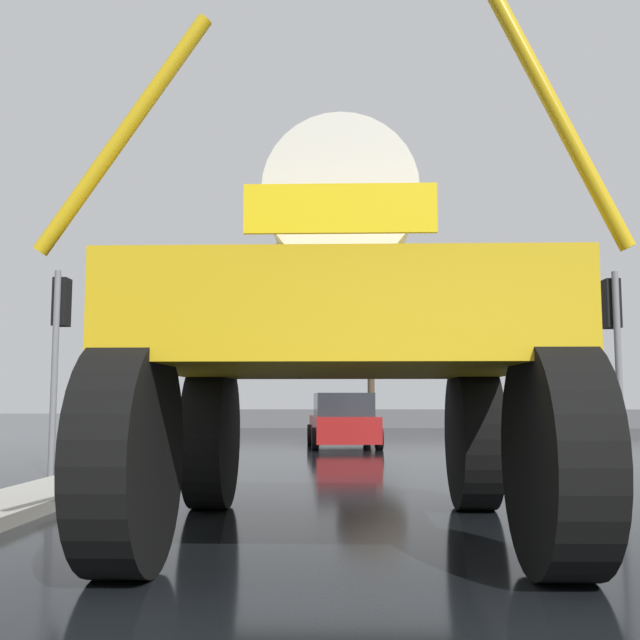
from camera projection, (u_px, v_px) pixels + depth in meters
name	position (u px, v px, depth m)	size (l,w,h in m)	color
ground_plane	(368.00, 449.00, 20.55)	(120.00, 120.00, 0.00)	black
oversize_sprayer	(341.00, 341.00, 7.53)	(4.49, 5.38, 4.42)	black
sedan_ahead	(343.00, 422.00, 21.59)	(2.16, 4.23, 1.52)	maroon
traffic_signal_near_left	(60.00, 327.00, 13.18)	(0.24, 0.54, 3.52)	slate
traffic_signal_near_right	(613.00, 328.00, 12.90)	(0.24, 0.54, 3.46)	slate
traffic_signal_far_left	(195.00, 355.00, 28.15)	(0.24, 0.55, 4.08)	slate
bare_tree_far_center	(371.00, 331.00, 40.04)	(3.71, 3.71, 6.58)	#473828
roadside_barrier	(357.00, 419.00, 37.04)	(27.97, 0.24, 0.90)	#59595B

